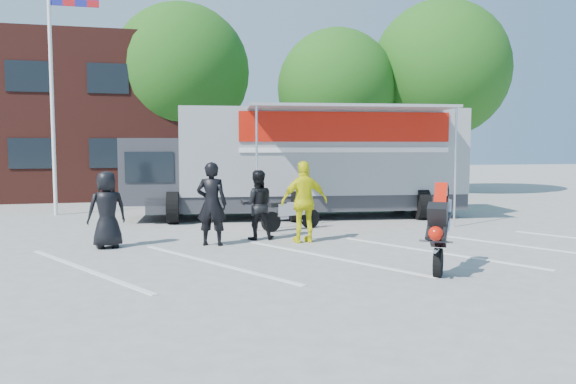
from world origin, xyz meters
name	(u,v)px	position (x,y,z in m)	size (l,w,h in m)	color
ground	(337,268)	(0.00, 0.00, 0.00)	(100.00, 100.00, 0.00)	#A0A09B
parking_bay_lines	(321,258)	(0.00, 1.00, 0.01)	(18.00, 5.00, 0.01)	white
office_building	(0,119)	(-10.00, 18.00, 3.50)	(18.00, 8.00, 7.00)	#4E1F19
flagpole	(59,62)	(-6.24, 10.00, 5.05)	(1.61, 0.12, 8.00)	white
tree_left	(181,73)	(-2.00, 16.00, 5.57)	(6.12, 6.12, 8.64)	#382314
tree_mid	(336,88)	(5.00, 15.00, 4.94)	(5.44, 5.44, 7.68)	#382314
tree_right	(441,70)	(10.00, 14.50, 5.88)	(6.46, 6.46, 9.12)	#382314
transporter_truck	(306,217)	(1.48, 7.48, 0.00)	(10.89, 5.24, 3.46)	gray
parked_motorcycle	(291,230)	(0.31, 4.86, 0.00)	(0.62, 1.86, 0.97)	silver
stunt_bike_rider	(441,270)	(1.85, -0.58, 0.00)	(0.72, 1.52, 1.79)	black
spectator_leather_a	(107,210)	(-4.36, 3.22, 0.87)	(0.85, 0.56, 1.75)	black
spectator_leather_b	(212,204)	(-2.03, 3.00, 0.97)	(0.71, 0.46, 1.94)	black
spectator_leather_c	(257,205)	(-0.86, 3.58, 0.85)	(0.83, 0.65, 1.71)	black
spectator_hivis	(304,202)	(0.15, 2.89, 0.97)	(1.14, 0.48, 1.95)	#ECEA0C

